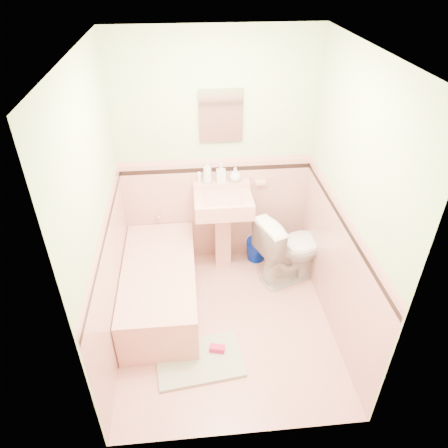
{
  "coord_description": "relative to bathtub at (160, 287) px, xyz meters",
  "views": [
    {
      "loc": [
        -0.3,
        -2.78,
        3.08
      ],
      "look_at": [
        0.0,
        0.25,
        1.0
      ],
      "focal_mm": 33.39,
      "sensor_mm": 36.0,
      "label": 1
    }
  ],
  "objects": [
    {
      "name": "floor",
      "position": [
        0.63,
        -0.33,
        -0.23
      ],
      "size": [
        2.2,
        2.2,
        0.0
      ],
      "primitive_type": "plane",
      "color": "#E3A094",
      "rests_on": "ground"
    },
    {
      "name": "ceiling",
      "position": [
        0.63,
        -0.33,
        2.27
      ],
      "size": [
        2.2,
        2.2,
        0.0
      ],
      "primitive_type": "plane",
      "rotation": [
        3.14,
        0.0,
        0.0
      ],
      "color": "white",
      "rests_on": "ground"
    },
    {
      "name": "wall_back",
      "position": [
        0.63,
        0.77,
        1.02
      ],
      "size": [
        2.5,
        0.0,
        2.5
      ],
      "primitive_type": "plane",
      "rotation": [
        1.57,
        0.0,
        0.0
      ],
      "color": "#F8EFCA",
      "rests_on": "ground"
    },
    {
      "name": "wall_front",
      "position": [
        0.63,
        -1.43,
        1.02
      ],
      "size": [
        2.5,
        0.0,
        2.5
      ],
      "primitive_type": "plane",
      "rotation": [
        -1.57,
        0.0,
        0.0
      ],
      "color": "#F8EFCA",
      "rests_on": "ground"
    },
    {
      "name": "wall_left",
      "position": [
        -0.37,
        -0.33,
        1.02
      ],
      "size": [
        0.0,
        2.5,
        2.5
      ],
      "primitive_type": "plane",
      "rotation": [
        1.57,
        0.0,
        1.57
      ],
      "color": "#F8EFCA",
      "rests_on": "ground"
    },
    {
      "name": "wall_right",
      "position": [
        1.63,
        -0.33,
        1.02
      ],
      "size": [
        0.0,
        2.5,
        2.5
      ],
      "primitive_type": "plane",
      "rotation": [
        1.57,
        0.0,
        -1.57
      ],
      "color": "#F8EFCA",
      "rests_on": "ground"
    },
    {
      "name": "wainscot_back",
      "position": [
        0.63,
        0.76,
        0.38
      ],
      "size": [
        2.0,
        0.0,
        2.0
      ],
      "primitive_type": "plane",
      "rotation": [
        1.57,
        0.0,
        0.0
      ],
      "color": "#E5A59A",
      "rests_on": "ground"
    },
    {
      "name": "wainscot_front",
      "position": [
        0.63,
        -1.42,
        0.38
      ],
      "size": [
        2.0,
        0.0,
        2.0
      ],
      "primitive_type": "plane",
      "rotation": [
        -1.57,
        0.0,
        0.0
      ],
      "color": "#E5A59A",
      "rests_on": "ground"
    },
    {
      "name": "wainscot_left",
      "position": [
        -0.36,
        -0.33,
        0.38
      ],
      "size": [
        0.0,
        2.2,
        2.2
      ],
      "primitive_type": "plane",
      "rotation": [
        1.57,
        0.0,
        1.57
      ],
      "color": "#E5A59A",
      "rests_on": "ground"
    },
    {
      "name": "wainscot_right",
      "position": [
        1.62,
        -0.33,
        0.38
      ],
      "size": [
        0.0,
        2.2,
        2.2
      ],
      "primitive_type": "plane",
      "rotation": [
        1.57,
        0.0,
        -1.57
      ],
      "color": "#E5A59A",
      "rests_on": "ground"
    },
    {
      "name": "accent_back",
      "position": [
        0.63,
        0.75,
        0.9
      ],
      "size": [
        2.0,
        0.0,
        2.0
      ],
      "primitive_type": "plane",
      "rotation": [
        1.57,
        0.0,
        0.0
      ],
      "color": "black",
      "rests_on": "ground"
    },
    {
      "name": "accent_front",
      "position": [
        0.63,
        -1.41,
        0.9
      ],
      "size": [
        2.0,
        0.0,
        2.0
      ],
      "primitive_type": "plane",
      "rotation": [
        -1.57,
        0.0,
        0.0
      ],
      "color": "black",
      "rests_on": "ground"
    },
    {
      "name": "accent_left",
      "position": [
        -0.35,
        -0.33,
        0.89
      ],
      "size": [
        0.0,
        2.2,
        2.2
      ],
      "primitive_type": "plane",
      "rotation": [
        1.57,
        0.0,
        1.57
      ],
      "color": "black",
      "rests_on": "ground"
    },
    {
      "name": "accent_right",
      "position": [
        1.61,
        -0.33,
        0.89
      ],
      "size": [
        0.0,
        2.2,
        2.2
      ],
      "primitive_type": "plane",
      "rotation": [
        1.57,
        0.0,
        -1.57
      ],
      "color": "black",
      "rests_on": "ground"
    },
    {
      "name": "cap_back",
      "position": [
        0.63,
        0.75,
        0.99
      ],
      "size": [
        2.0,
        0.0,
        2.0
      ],
      "primitive_type": "plane",
      "rotation": [
        1.57,
        0.0,
        0.0
      ],
      "color": "pink",
      "rests_on": "ground"
    },
    {
      "name": "cap_front",
      "position": [
        0.63,
        -1.41,
        0.99
      ],
      "size": [
        2.0,
        0.0,
        2.0
      ],
      "primitive_type": "plane",
      "rotation": [
        -1.57,
        0.0,
        0.0
      ],
      "color": "pink",
      "rests_on": "ground"
    },
    {
      "name": "cap_left",
      "position": [
        -0.35,
        -0.33,
        1.0
      ],
      "size": [
        0.0,
        2.2,
        2.2
      ],
      "primitive_type": "plane",
      "rotation": [
        1.57,
        0.0,
        1.57
      ],
      "color": "pink",
      "rests_on": "ground"
    },
    {
      "name": "cap_right",
      "position": [
        1.61,
        -0.33,
        1.0
      ],
      "size": [
        0.0,
        2.2,
        2.2
      ],
      "primitive_type": "plane",
      "rotation": [
        1.57,
        0.0,
        -1.57
      ],
      "color": "pink",
      "rests_on": "ground"
    },
    {
      "name": "bathtub",
      "position": [
        0.0,
        0.0,
        0.0
      ],
      "size": [
        0.7,
        1.5,
        0.45
      ],
      "primitive_type": "cube",
      "color": "#DE9A8E",
      "rests_on": "floor"
    },
    {
      "name": "tub_faucet",
      "position": [
        0.0,
        0.72,
        0.41
      ],
      "size": [
        0.04,
        0.12,
        0.04
      ],
      "primitive_type": "cylinder",
      "rotation": [
        1.57,
        0.0,
        0.0
      ],
      "color": "silver",
      "rests_on": "wall_back"
    },
    {
      "name": "sink",
      "position": [
        0.68,
        0.53,
        0.24
      ],
      "size": [
        0.59,
        0.49,
        0.93
      ],
      "primitive_type": null,
      "color": "#DE9A8E",
      "rests_on": "floor"
    },
    {
      "name": "sink_faucet",
      "position": [
        0.68,
        0.67,
        0.72
      ],
      "size": [
        0.02,
        0.02,
        0.1
      ],
      "primitive_type": "cylinder",
      "color": "silver",
      "rests_on": "sink"
    },
    {
      "name": "medicine_cabinet",
      "position": [
        0.68,
        0.74,
        1.47
      ],
      "size": [
        0.37,
        0.04,
        0.46
      ],
      "primitive_type": "cube",
      "color": "white",
      "rests_on": "wall_back"
    },
    {
      "name": "soap_dish",
      "position": [
        1.1,
        0.73,
        0.72
      ],
      "size": [
        0.11,
        0.06,
        0.04
      ],
      "primitive_type": "cube",
      "color": "#DE9A8E",
      "rests_on": "wall_back"
    },
    {
      "name": "soap_bottle_left",
      "position": [
        0.54,
        0.71,
        0.89
      ],
      "size": [
        0.12,
        0.12,
        0.24
      ],
      "primitive_type": "imported",
      "rotation": [
        0.0,
        0.0,
        0.33
      ],
      "color": "#B2B2B2",
      "rests_on": "sink"
    },
    {
      "name": "soap_bottle_mid",
      "position": [
        0.68,
        0.71,
        0.87
      ],
      "size": [
        0.1,
        0.1,
        0.21
      ],
      "primitive_type": "imported",
      "rotation": [
        0.0,
        0.0,
        -0.03
      ],
      "color": "#B2B2B2",
      "rests_on": "sink"
    },
    {
      "name": "soap_bottle_right",
      "position": [
        0.82,
        0.71,
        0.85
      ],
      "size": [
        0.15,
        0.15,
        0.16
      ],
      "primitive_type": "imported",
      "rotation": [
        0.0,
        0.0,
        -0.28
      ],
      "color": "#B2B2B2",
      "rests_on": "sink"
    },
    {
      "name": "tube",
      "position": [
        0.45,
        0.71,
        0.83
      ],
      "size": [
        0.05,
        0.05,
        0.12
      ],
      "primitive_type": "cylinder",
      "rotation": [
        0.0,
        0.0,
        0.32
      ],
      "color": "white",
      "rests_on": "sink"
    },
    {
      "name": "toilet",
      "position": [
        1.39,
        0.29,
        0.17
      ],
      "size": [
        0.88,
        0.68,
        0.79
      ],
      "primitive_type": "imported",
      "rotation": [
        0.0,
        0.0,
        1.92
      ],
      "color": "white",
      "rests_on": "floor"
    },
    {
      "name": "bucket",
      "position": [
        1.08,
        0.64,
        -0.1
      ],
      "size": [
        0.31,
        0.31,
        0.25
      ],
      "primitive_type": null,
      "rotation": [
        0.0,
        0.0,
        0.29
      ],
      "color": "#001893",
      "rests_on": "floor"
    },
    {
      "name": "bath_mat",
      "position": [
        0.35,
        -0.74,
        -0.21
      ],
      "size": [
        0.8,
        0.58,
        0.03
      ],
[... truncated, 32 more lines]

